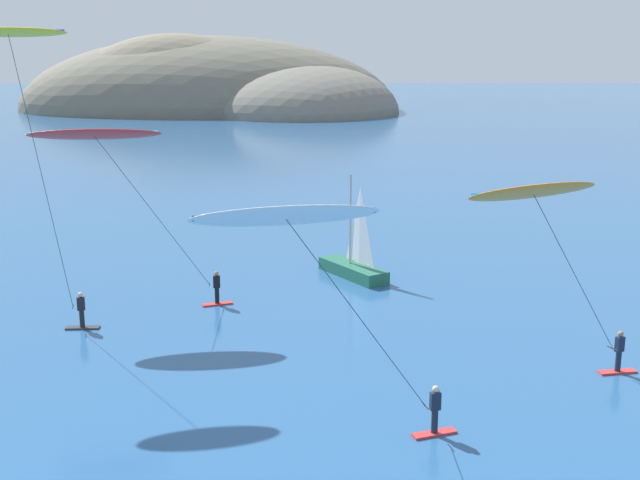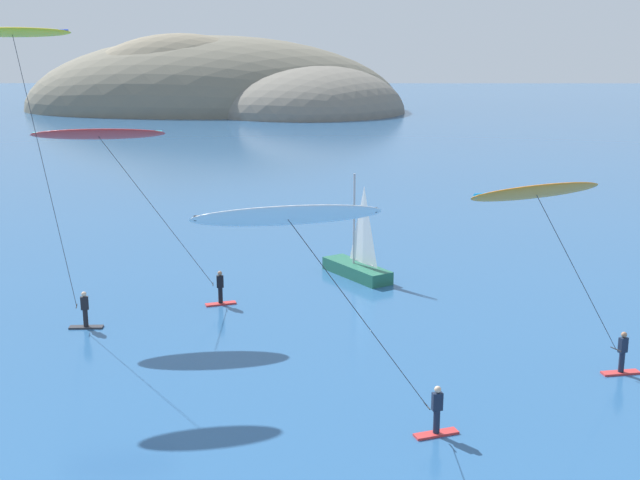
{
  "view_description": "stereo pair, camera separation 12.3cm",
  "coord_description": "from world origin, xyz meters",
  "px_view_note": "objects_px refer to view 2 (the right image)",
  "views": [
    {
      "loc": [
        8.94,
        -0.06,
        12.26
      ],
      "look_at": [
        8.82,
        31.16,
        4.81
      ],
      "focal_mm": 45.0,
      "sensor_mm": 36.0,
      "label": 1
    },
    {
      "loc": [
        9.06,
        -0.06,
        12.26
      ],
      "look_at": [
        8.82,
        31.16,
        4.81
      ],
      "focal_mm": 45.0,
      "sensor_mm": 36.0,
      "label": 2
    }
  ],
  "objects_px": {
    "kitesurfer_orange": "(544,206)",
    "kitesurfer_yellow": "(20,63)",
    "sailboat_near": "(354,264)",
    "kitesurfer_white": "(299,231)",
    "kitesurfer_red": "(107,145)"
  },
  "relations": [
    {
      "from": "kitesurfer_yellow",
      "to": "kitesurfer_white",
      "type": "relative_size",
      "value": 1.56
    },
    {
      "from": "sailboat_near",
      "to": "kitesurfer_orange",
      "type": "bearing_deg",
      "value": -69.13
    },
    {
      "from": "kitesurfer_yellow",
      "to": "kitesurfer_white",
      "type": "bearing_deg",
      "value": -42.44
    },
    {
      "from": "sailboat_near",
      "to": "kitesurfer_orange",
      "type": "height_order",
      "value": "kitesurfer_orange"
    },
    {
      "from": "kitesurfer_orange",
      "to": "kitesurfer_red",
      "type": "relative_size",
      "value": 0.86
    },
    {
      "from": "sailboat_near",
      "to": "kitesurfer_red",
      "type": "distance_m",
      "value": 15.04
    },
    {
      "from": "kitesurfer_white",
      "to": "kitesurfer_yellow",
      "type": "bearing_deg",
      "value": 137.56
    },
    {
      "from": "sailboat_near",
      "to": "kitesurfer_orange",
      "type": "xyz_separation_m",
      "value": [
        5.99,
        -15.71,
        6.35
      ]
    },
    {
      "from": "kitesurfer_yellow",
      "to": "kitesurfer_white",
      "type": "distance_m",
      "value": 16.72
    },
    {
      "from": "kitesurfer_yellow",
      "to": "kitesurfer_red",
      "type": "relative_size",
      "value": 1.43
    },
    {
      "from": "kitesurfer_red",
      "to": "kitesurfer_orange",
      "type": "bearing_deg",
      "value": -28.75
    },
    {
      "from": "kitesurfer_white",
      "to": "kitesurfer_red",
      "type": "distance_m",
      "value": 16.87
    },
    {
      "from": "sailboat_near",
      "to": "kitesurfer_yellow",
      "type": "xyz_separation_m",
      "value": [
        -14.19,
        -9.17,
        11.08
      ]
    },
    {
      "from": "kitesurfer_orange",
      "to": "kitesurfer_white",
      "type": "relative_size",
      "value": 0.94
    },
    {
      "from": "kitesurfer_orange",
      "to": "kitesurfer_yellow",
      "type": "xyz_separation_m",
      "value": [
        -20.18,
        6.54,
        4.73
      ]
    }
  ]
}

